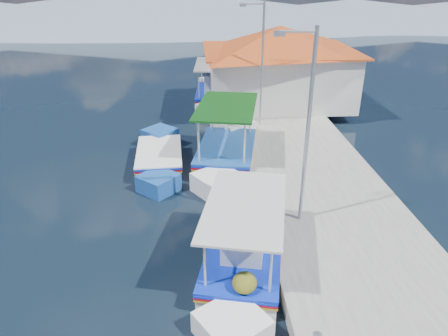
{
  "coord_description": "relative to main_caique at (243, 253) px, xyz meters",
  "views": [
    {
      "loc": [
        1.37,
        -9.38,
        7.9
      ],
      "look_at": [
        2.29,
        4.28,
        1.3
      ],
      "focal_mm": 33.65,
      "sensor_mm": 36.0,
      "label": 1
    }
  ],
  "objects": [
    {
      "name": "ground",
      "position": [
        -2.57,
        -0.35,
        -0.46
      ],
      "size": [
        160.0,
        160.0,
        0.0
      ],
      "primitive_type": "plane",
      "color": "black",
      "rests_on": "ground"
    },
    {
      "name": "bollards",
      "position": [
        1.23,
        4.9,
        0.19
      ],
      "size": [
        0.2,
        17.2,
        0.3
      ],
      "color": "#A5A8AD",
      "rests_on": "quay"
    },
    {
      "name": "lamp_post_near",
      "position": [
        1.94,
        1.65,
        3.4
      ],
      "size": [
        1.21,
        0.14,
        6.0
      ],
      "color": "#A5A8AD",
      "rests_on": "quay"
    },
    {
      "name": "harbor_building",
      "position": [
        3.62,
        14.65,
        2.32
      ],
      "size": [
        10.49,
        10.49,
        4.4
      ],
      "color": "silver",
      "rests_on": "quay"
    },
    {
      "name": "caique_blue_hull",
      "position": [
        -2.88,
        7.07,
        -0.15
      ],
      "size": [
        2.09,
        6.37,
        1.13
      ],
      "rotation": [
        0.0,
        0.0,
        -0.05
      ],
      "color": "#1B4EA3",
      "rests_on": "ground"
    },
    {
      "name": "caique_far",
      "position": [
        -0.05,
        16.49,
        0.05
      ],
      "size": [
        2.6,
        7.75,
        2.72
      ],
      "rotation": [
        0.0,
        0.0,
        0.07
      ],
      "color": "white",
      "rests_on": "ground"
    },
    {
      "name": "mountain_ridge",
      "position": [
        3.97,
        55.65,
        1.58
      ],
      "size": [
        171.4,
        96.0,
        5.5
      ],
      "color": "slate",
      "rests_on": "ground"
    },
    {
      "name": "caique_green_canopy",
      "position": [
        0.02,
        7.27,
        -0.02
      ],
      "size": [
        3.27,
        7.7,
        2.93
      ],
      "rotation": [
        0.0,
        0.0,
        0.19
      ],
      "color": "white",
      "rests_on": "ground"
    },
    {
      "name": "quay",
      "position": [
        3.33,
        5.65,
        -0.21
      ],
      "size": [
        5.0,
        44.0,
        0.5
      ],
      "primitive_type": "cube",
      "color": "#A7A59C",
      "rests_on": "ground"
    },
    {
      "name": "lamp_post_far",
      "position": [
        1.94,
        10.65,
        3.4
      ],
      "size": [
        1.21,
        0.14,
        6.0
      ],
      "color": "#A5A8AD",
      "rests_on": "quay"
    },
    {
      "name": "main_caique",
      "position": [
        0.0,
        0.0,
        0.0
      ],
      "size": [
        3.07,
        7.02,
        2.37
      ],
      "rotation": [
        0.0,
        0.0,
        0.21
      ],
      "color": "white",
      "rests_on": "ground"
    }
  ]
}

